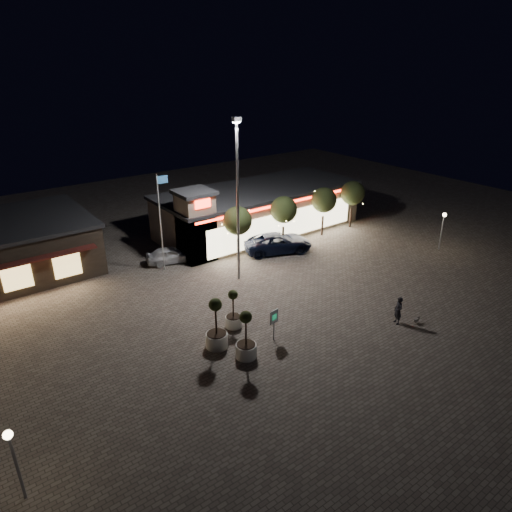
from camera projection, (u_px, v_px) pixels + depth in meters
ground at (285, 331)px, 29.15m from camera, size 90.00×90.00×0.00m
retail_building at (256, 210)px, 45.07m from camera, size 20.40×8.40×6.10m
floodlight_pole at (238, 192)px, 33.29m from camera, size 0.60×0.40×12.38m
flagpole at (161, 215)px, 35.74m from camera, size 0.95×0.10×8.00m
lamp_post_east at (443, 224)px, 40.58m from camera, size 0.36×0.36×3.48m
lamp_post_south at (13, 452)px, 17.20m from camera, size 0.36×0.36×3.48m
string_tree_a at (238, 221)px, 37.98m from camera, size 2.42×2.42×4.79m
string_tree_b at (284, 210)px, 40.72m from camera, size 2.42×2.42×4.79m
string_tree_c at (324, 200)px, 43.45m from camera, size 2.42×2.42×4.79m
string_tree_d at (353, 193)px, 45.64m from camera, size 2.42×2.42×4.79m
pickup_truck at (278, 243)px, 40.76m from camera, size 6.72×4.85×1.70m
white_sedan at (171, 255)px, 38.66m from camera, size 4.38×2.69×1.39m
pedestrian at (398, 311)px, 29.70m from camera, size 0.68×0.81×1.89m
dog at (417, 319)px, 29.98m from camera, size 0.53×0.24×0.28m
planter_left at (216, 332)px, 27.26m from camera, size 1.34×1.34×3.29m
planter_mid at (246, 343)px, 26.35m from camera, size 1.24×1.24×3.05m
planter_right at (233, 315)px, 29.39m from camera, size 1.08×1.08×2.65m
valet_sign at (274, 319)px, 27.71m from camera, size 0.69×0.18×2.10m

